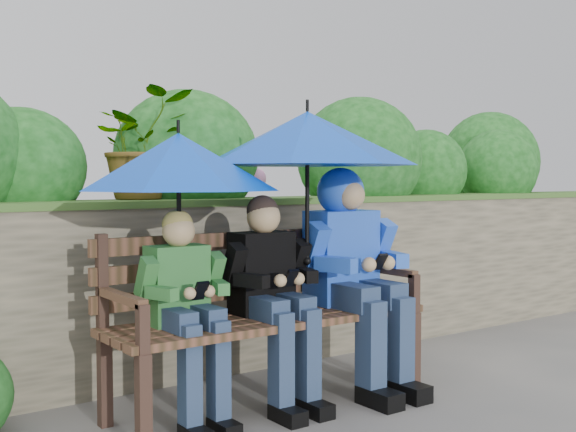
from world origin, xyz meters
TOP-DOWN VIEW (x-y plane):
  - ground at (0.00, 0.00)m, footprint 60.00×60.00m
  - garden_backdrop at (0.01, 1.59)m, footprint 8.00×2.87m
  - park_bench at (-0.22, 0.02)m, footprint 1.70×0.50m
  - boy_left at (-0.69, -0.05)m, footprint 0.41×0.48m
  - boy_middle at (-0.21, -0.06)m, footprint 0.46×0.53m
  - boy_right at (0.32, -0.06)m, footprint 0.57×0.69m
  - umbrella_left at (-0.70, 0.01)m, footprint 0.95×0.95m
  - umbrella_right at (0.01, -0.05)m, footprint 1.13×1.13m

SIDE VIEW (x-z plane):
  - ground at x=0.00m, z-range 0.00..0.00m
  - park_bench at x=-0.22m, z-range 0.06..0.96m
  - boy_left at x=-0.69m, z-range 0.07..1.08m
  - boy_middle at x=-0.21m, z-range 0.07..1.14m
  - garden_backdrop at x=0.01m, z-range -0.26..1.54m
  - boy_right at x=0.32m, z-range 0.10..1.31m
  - umbrella_left at x=-0.70m, z-range 0.86..1.60m
  - umbrella_right at x=0.01m, z-range 0.93..1.78m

